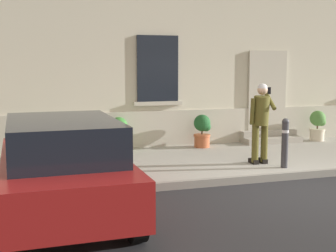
{
  "coord_description": "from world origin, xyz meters",
  "views": [
    {
      "loc": [
        -5.01,
        -6.97,
        2.29
      ],
      "look_at": [
        -2.31,
        1.6,
        1.1
      ],
      "focal_mm": 49.3,
      "sensor_mm": 36.0,
      "label": 1
    }
  ],
  "objects": [
    {
      "name": "sidewalk",
      "position": [
        0.0,
        2.8,
        0.07
      ],
      "size": [
        24.0,
        3.6,
        0.15
      ],
      "primitive_type": "cube",
      "color": "#99968E",
      "rests_on": "ground"
    },
    {
      "name": "ground_plane",
      "position": [
        0.0,
        0.0,
        0.0
      ],
      "size": [
        80.0,
        80.0,
        0.0
      ],
      "primitive_type": "plane",
      "color": "#232326"
    },
    {
      "name": "bollard_far_left",
      "position": [
        -3.92,
        1.35,
        0.71
      ],
      "size": [
        0.15,
        0.15,
        1.04
      ],
      "color": "#333338",
      "rests_on": "sidewalk"
    },
    {
      "name": "planter_cream",
      "position": [
        2.96,
        4.14,
        0.61
      ],
      "size": [
        0.44,
        0.44,
        0.86
      ],
      "color": "beige",
      "rests_on": "sidewalk"
    },
    {
      "name": "planter_charcoal",
      "position": [
        -4.95,
        3.85,
        0.61
      ],
      "size": [
        0.44,
        0.44,
        0.86
      ],
      "color": "#2D2D30",
      "rests_on": "sidewalk"
    },
    {
      "name": "planter_olive",
      "position": [
        -2.76,
        4.23,
        0.61
      ],
      "size": [
        0.44,
        0.44,
        0.86
      ],
      "color": "#606B38",
      "rests_on": "sidewalk"
    },
    {
      "name": "entrance_stoop",
      "position": [
        1.55,
        4.33,
        0.28
      ],
      "size": [
        1.67,
        0.64,
        0.32
      ],
      "color": "#9E998E",
      "rests_on": "sidewalk"
    },
    {
      "name": "hatchback_car_red",
      "position": [
        -4.48,
        0.03,
        0.79
      ],
      "size": [
        1.84,
        4.09,
        1.5
      ],
      "color": "maroon",
      "rests_on": "ground"
    },
    {
      "name": "planter_terracotta",
      "position": [
        -0.56,
        4.14,
        0.61
      ],
      "size": [
        0.44,
        0.44,
        0.86
      ],
      "color": "#B25B38",
      "rests_on": "sidewalk"
    },
    {
      "name": "curb_edge",
      "position": [
        0.0,
        0.94,
        0.07
      ],
      "size": [
        24.0,
        0.12,
        0.15
      ],
      "primitive_type": "cube",
      "color": "gray",
      "rests_on": "ground"
    },
    {
      "name": "building_facade",
      "position": [
        0.0,
        5.29,
        3.73
      ],
      "size": [
        24.0,
        1.52,
        7.5
      ],
      "color": "beige",
      "rests_on": "ground"
    },
    {
      "name": "bollard_near_person",
      "position": [
        0.17,
        1.35,
        0.71
      ],
      "size": [
        0.15,
        0.15,
        1.04
      ],
      "color": "#333338",
      "rests_on": "sidewalk"
    },
    {
      "name": "person_on_phone",
      "position": [
        -0.14,
        1.83,
        1.15
      ],
      "size": [
        0.51,
        0.46,
        1.75
      ],
      "rotation": [
        0.0,
        0.0,
        -0.16
      ],
      "color": "#514C1E",
      "rests_on": "sidewalk"
    }
  ]
}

